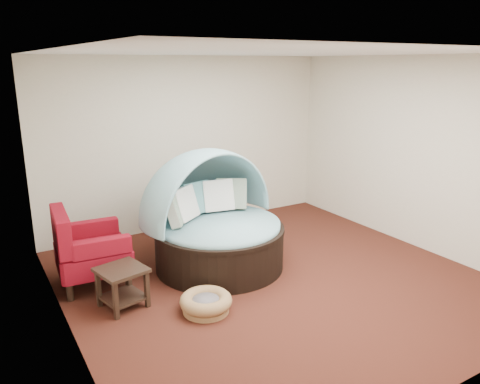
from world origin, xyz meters
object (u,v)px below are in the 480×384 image
pet_basket (206,303)px  red_armchair (87,250)px  side_table (122,282)px  canopy_daybed (214,213)px

pet_basket → red_armchair: 1.69m
pet_basket → side_table: size_ratio=1.27×
pet_basket → red_armchair: (-0.95, 1.36, 0.35)m
side_table → canopy_daybed: bearing=19.3°
pet_basket → side_table: side_table is taller
red_armchair → side_table: red_armchair is taller
canopy_daybed → pet_basket: bearing=-134.6°
canopy_daybed → red_armchair: canopy_daybed is taller
canopy_daybed → side_table: bearing=-173.1°
pet_basket → side_table: (-0.76, 0.58, 0.20)m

